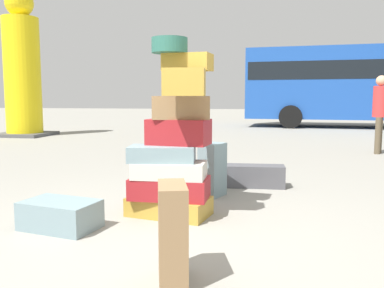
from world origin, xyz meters
name	(u,v)px	position (x,y,z in m)	size (l,w,h in m)	color
ground_plane	(167,233)	(0.00, 0.00, 0.00)	(80.00, 80.00, 0.00)	gray
suitcase_tower	(173,149)	(-0.07, 0.55, 0.68)	(0.87, 0.68, 1.77)	#B28C33
suitcase_charcoal_right_side	(254,176)	(0.70, 2.02, 0.15)	(0.79, 0.29, 0.29)	#4C4C51
suitcase_slate_foreground_near	(60,215)	(-0.98, -0.06, 0.13)	(0.67, 0.42, 0.26)	gray
suitcase_brown_white_trunk	(172,233)	(0.26, -0.92, 0.32)	(0.18, 0.38, 0.64)	olive
suitcase_slate_foreground_far	(212,170)	(0.21, 1.42, 0.32)	(0.23, 0.32, 0.64)	gray
person_bearded_onlooker	(380,107)	(3.20, 5.82, 0.98)	(0.30, 0.32, 1.65)	brown
yellow_dummy_statue	(22,71)	(-6.62, 8.15, 2.00)	(1.52, 1.52, 4.47)	yellow
parked_bus	(379,81)	(5.16, 13.86, 1.83)	(10.40, 3.33, 3.15)	#1E4CA5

